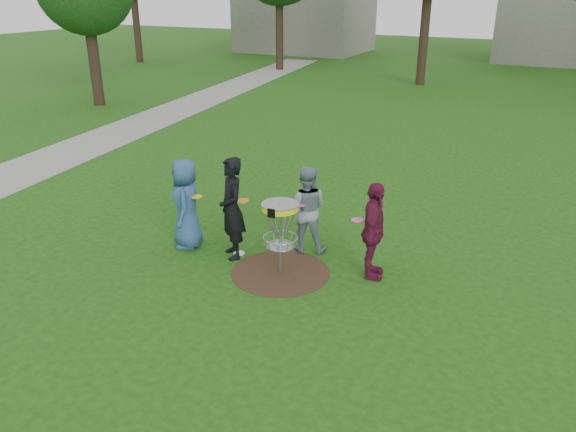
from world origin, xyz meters
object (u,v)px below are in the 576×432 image
at_px(player_grey, 306,209).
at_px(player_maroon, 373,231).
at_px(player_black, 232,208).
at_px(player_blue, 186,204).
at_px(disc_golf_basket, 280,221).

height_order(player_grey, player_maroon, player_maroon).
bearing_deg(player_black, player_blue, -135.87).
relative_size(player_black, player_grey, 1.14).
xyz_separation_m(player_grey, player_maroon, (1.50, -0.46, 0.02)).
bearing_deg(player_maroon, player_black, 85.79).
distance_m(player_grey, disc_golf_basket, 1.08).
bearing_deg(player_blue, player_black, 60.11).
relative_size(player_blue, player_black, 0.91).
distance_m(player_blue, disc_golf_basket, 2.17).
xyz_separation_m(player_maroon, disc_golf_basket, (-1.50, -0.61, 0.14)).
bearing_deg(disc_golf_basket, player_black, 169.85).
relative_size(player_grey, disc_golf_basket, 1.24).
height_order(player_blue, disc_golf_basket, player_blue).
distance_m(player_black, player_maroon, 2.66).
bearing_deg(player_black, player_maroon, 52.41).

